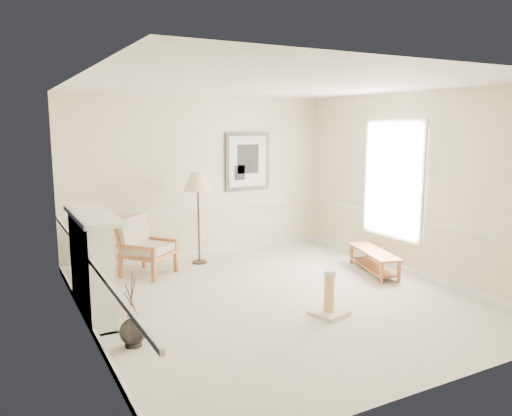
# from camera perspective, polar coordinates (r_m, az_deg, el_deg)

# --- Properties ---
(ground) EXTENTS (5.50, 5.50, 0.00)m
(ground) POSITION_cam_1_polar(r_m,az_deg,el_deg) (7.06, 2.34, -10.26)
(ground) COLOR silver
(ground) RESTS_ON ground
(room) EXTENTS (5.04, 5.54, 2.92)m
(room) POSITION_cam_1_polar(r_m,az_deg,el_deg) (6.80, 3.12, 5.11)
(room) COLOR beige
(room) RESTS_ON ground
(fireplace) EXTENTS (0.64, 1.64, 1.31)m
(fireplace) POSITION_cam_1_polar(r_m,az_deg,el_deg) (6.63, -18.24, -6.22)
(fireplace) COLOR white
(fireplace) RESTS_ON ground
(floor_vase) EXTENTS (0.29, 0.29, 0.85)m
(floor_vase) POSITION_cam_1_polar(r_m,az_deg,el_deg) (5.73, -13.88, -13.64)
(floor_vase) COLOR black
(floor_vase) RESTS_ON ground
(armchair) EXTENTS (1.03, 1.03, 0.94)m
(armchair) POSITION_cam_1_polar(r_m,az_deg,el_deg) (8.22, -12.85, -3.97)
(armchair) COLOR #A55835
(armchair) RESTS_ON ground
(floor_lamp) EXTENTS (0.60, 0.60, 1.59)m
(floor_lamp) POSITION_cam_1_polar(r_m,az_deg,el_deg) (8.57, -6.66, 2.74)
(floor_lamp) COLOR black
(floor_lamp) RESTS_ON ground
(bench) EXTENTS (0.73, 1.32, 0.36)m
(bench) POSITION_cam_1_polar(r_m,az_deg,el_deg) (8.40, 13.32, -5.56)
(bench) COLOR #A55835
(bench) RESTS_ON ground
(scratching_post) EXTENTS (0.49, 0.49, 0.57)m
(scratching_post) POSITION_cam_1_polar(r_m,az_deg,el_deg) (6.47, 8.34, -10.52)
(scratching_post) COLOR beige
(scratching_post) RESTS_ON ground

